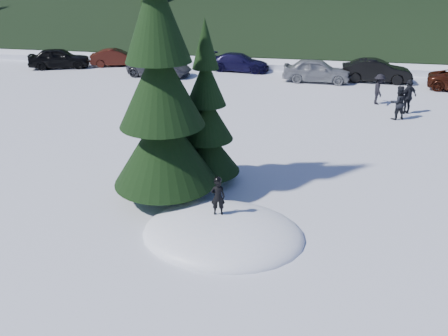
% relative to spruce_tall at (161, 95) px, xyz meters
% --- Properties ---
extents(ground, '(200.00, 200.00, 0.00)m').
position_rel_spruce_tall_xyz_m(ground, '(2.20, -1.80, -3.32)').
color(ground, white).
rests_on(ground, ground).
extents(snow_mound, '(4.48, 3.52, 0.96)m').
position_rel_spruce_tall_xyz_m(snow_mound, '(2.20, -1.80, -3.32)').
color(snow_mound, white).
rests_on(snow_mound, ground).
extents(spruce_tall, '(3.20, 3.20, 8.60)m').
position_rel_spruce_tall_xyz_m(spruce_tall, '(0.00, 0.00, 0.00)').
color(spruce_tall, black).
rests_on(spruce_tall, ground).
extents(spruce_short, '(2.20, 2.20, 5.37)m').
position_rel_spruce_tall_xyz_m(spruce_short, '(1.00, 1.40, -1.22)').
color(spruce_short, black).
rests_on(spruce_short, ground).
extents(child_skier, '(0.43, 0.33, 1.06)m').
position_rel_spruce_tall_xyz_m(child_skier, '(2.01, -1.54, -2.31)').
color(child_skier, black).
rests_on(child_skier, snow_mound).
extents(adult_0, '(0.98, 0.89, 1.64)m').
position_rel_spruce_tall_xyz_m(adult_0, '(8.41, 9.94, -2.50)').
color(adult_0, black).
rests_on(adult_0, ground).
extents(adult_1, '(1.07, 0.93, 1.73)m').
position_rel_spruce_tall_xyz_m(adult_1, '(9.06, 11.03, -2.45)').
color(adult_1, black).
rests_on(adult_1, ground).
extents(adult_2, '(0.66, 1.08, 1.62)m').
position_rel_spruce_tall_xyz_m(adult_2, '(7.83, 12.56, -2.51)').
color(adult_2, black).
rests_on(adult_2, ground).
extents(car_0, '(4.67, 3.18, 1.48)m').
position_rel_spruce_tall_xyz_m(car_0, '(-14.25, 17.99, -2.58)').
color(car_0, black).
rests_on(car_0, ground).
extents(car_1, '(4.04, 2.50, 1.26)m').
position_rel_spruce_tall_xyz_m(car_1, '(-10.44, 19.60, -2.69)').
color(car_1, '#330F09').
rests_on(car_1, ground).
extents(car_2, '(4.49, 2.27, 1.22)m').
position_rel_spruce_tall_xyz_m(car_2, '(-6.05, 16.88, -2.71)').
color(car_2, '#414247').
rests_on(car_2, ground).
extents(car_3, '(4.47, 2.18, 1.25)m').
position_rel_spruce_tall_xyz_m(car_3, '(-0.97, 19.58, -2.69)').
color(car_3, black).
rests_on(car_3, ground).
extents(car_4, '(4.40, 1.90, 1.48)m').
position_rel_spruce_tall_xyz_m(car_4, '(4.52, 17.24, -2.58)').
color(car_4, gray).
rests_on(car_4, ground).
extents(car_5, '(4.40, 1.60, 1.44)m').
position_rel_spruce_tall_xyz_m(car_5, '(8.31, 17.99, -2.60)').
color(car_5, black).
rests_on(car_5, ground).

